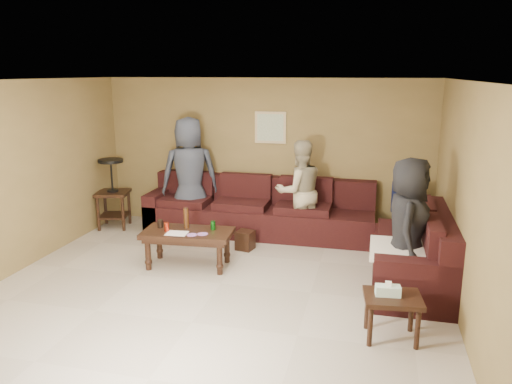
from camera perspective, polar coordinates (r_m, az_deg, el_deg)
room at (r=5.91m, az=-4.31°, el=4.50°), size 5.60×5.50×2.50m
sectional_sofa at (r=7.49m, az=5.41°, el=-4.09°), size 4.65×2.90×0.97m
coffee_table at (r=6.84m, az=-7.83°, el=-5.04°), size 1.24×0.69×0.78m
end_table_left at (r=8.75m, az=-16.05°, el=-0.00°), size 0.62×0.62×1.18m
side_table_right at (r=5.19m, az=15.25°, el=-11.98°), size 0.60×0.51×0.60m
waste_bin at (r=7.49m, az=-1.25°, el=-5.52°), size 0.28×0.28×0.28m
wall_art at (r=8.26m, az=1.66°, el=7.38°), size 0.52×0.04×0.52m
person_left at (r=8.28m, az=-7.59°, el=2.01°), size 1.09×0.93×1.90m
person_middle at (r=7.73m, az=5.00°, el=0.08°), size 0.97×0.90×1.59m
person_right at (r=6.11m, az=16.94°, el=-3.85°), size 0.60×0.85×1.65m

